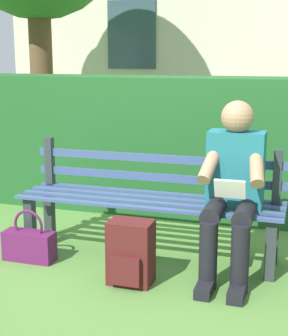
% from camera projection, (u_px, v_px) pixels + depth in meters
% --- Properties ---
extents(ground, '(60.00, 60.00, 0.00)m').
position_uv_depth(ground, '(148.00, 256.00, 3.83)').
color(ground, '#517F38').
extents(park_bench, '(1.95, 0.47, 0.82)m').
position_uv_depth(park_bench, '(150.00, 200.00, 3.79)').
color(park_bench, '#2D3338').
rests_on(park_bench, ground).
extents(person_seated, '(0.44, 0.73, 1.17)m').
position_uv_depth(person_seated, '(233.00, 185.00, 3.42)').
color(person_seated, '#1E6672').
rests_on(person_seated, ground).
extents(hedge_backdrop, '(5.52, 0.71, 1.37)m').
position_uv_depth(hedge_backdrop, '(163.00, 142.00, 4.87)').
color(hedge_backdrop, '#1E5123').
rests_on(hedge_backdrop, ground).
extents(backpack, '(0.28, 0.27, 0.42)m').
position_uv_depth(backpack, '(131.00, 253.00, 3.34)').
color(backpack, '#4C1919').
rests_on(backpack, ground).
extents(handbag, '(0.38, 0.15, 0.38)m').
position_uv_depth(handbag, '(29.00, 244.00, 3.73)').
color(handbag, '#59194C').
rests_on(handbag, ground).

